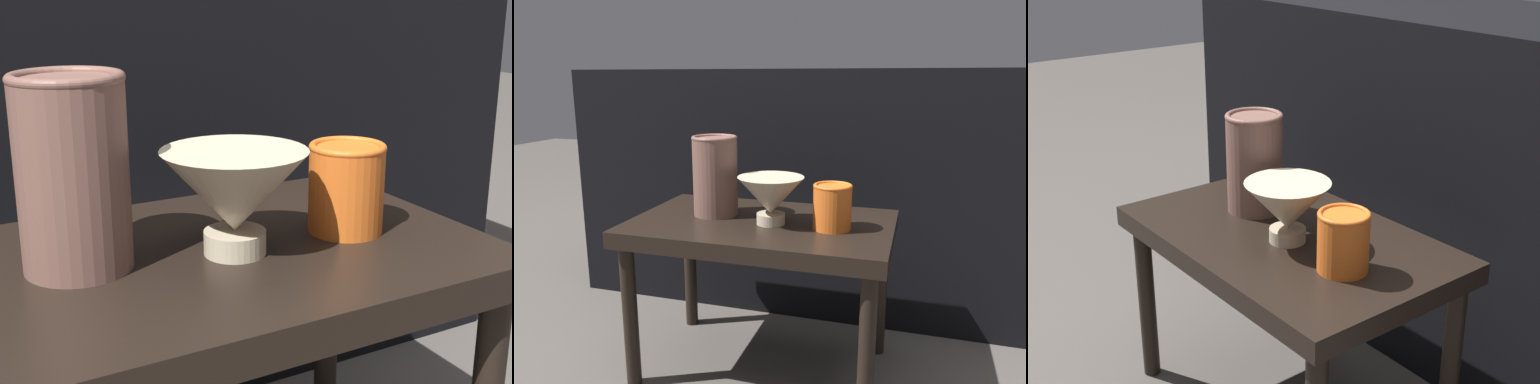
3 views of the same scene
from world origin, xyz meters
TOP-DOWN VIEW (x-y plane):
  - table at (0.00, 0.00)m, footprint 0.64×0.40m
  - couch_backdrop at (0.00, 0.55)m, footprint 1.51×0.50m
  - bowl at (0.03, -0.02)m, footprint 0.16×0.16m
  - vase_textured_left at (-0.13, 0.02)m, footprint 0.11×0.11m
  - vase_colorful_right at (0.18, -0.02)m, footprint 0.09×0.09m

SIDE VIEW (x-z plane):
  - table at x=0.00m, z-range 0.15..0.55m
  - couch_backdrop at x=0.00m, z-range 0.00..0.77m
  - vase_colorful_right at x=0.18m, z-range 0.40..0.51m
  - bowl at x=0.03m, z-range 0.41..0.53m
  - vase_textured_left at x=-0.13m, z-range 0.40..0.61m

